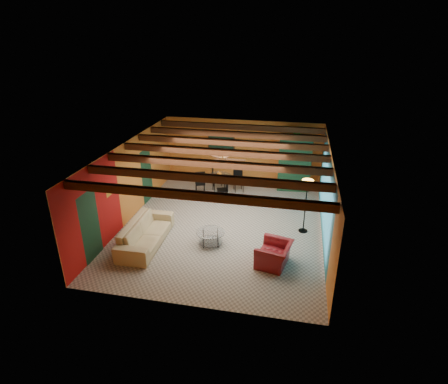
% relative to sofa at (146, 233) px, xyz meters
% --- Properties ---
extents(room, '(6.52, 8.01, 2.71)m').
position_rel_sofa_xyz_m(room, '(2.07, 1.69, 1.99)').
color(room, '#9C958B').
rests_on(room, ground).
extents(sofa, '(1.06, 2.57, 0.74)m').
position_rel_sofa_xyz_m(sofa, '(0.00, 0.00, 0.00)').
color(sofa, tan).
rests_on(sofa, ground).
extents(armchair, '(1.07, 1.17, 0.65)m').
position_rel_sofa_xyz_m(armchair, '(3.92, -0.31, -0.04)').
color(armchair, maroon).
rests_on(armchair, ground).
extents(coffee_table, '(1.06, 1.06, 0.45)m').
position_rel_sofa_xyz_m(coffee_table, '(1.95, 0.35, -0.15)').
color(coffee_table, white).
rests_on(coffee_table, ground).
extents(dining_table, '(2.48, 2.48, 1.00)m').
position_rel_sofa_xyz_m(dining_table, '(1.36, 4.27, 0.13)').
color(dining_table, silver).
rests_on(dining_table, ground).
extents(armoire, '(1.29, 0.72, 2.18)m').
position_rel_sofa_xyz_m(armoire, '(4.27, 5.28, 0.72)').
color(armoire, maroon).
rests_on(armoire, ground).
extents(floor_lamp, '(0.40, 0.40, 1.81)m').
position_rel_sofa_xyz_m(floor_lamp, '(4.72, 1.74, 0.54)').
color(floor_lamp, black).
rests_on(floor_lamp, ground).
extents(ceiling_fan, '(1.50, 1.50, 0.44)m').
position_rel_sofa_xyz_m(ceiling_fan, '(2.07, 1.58, 1.99)').
color(ceiling_fan, '#472614').
rests_on(ceiling_fan, ceiling).
extents(painting, '(1.05, 0.03, 0.65)m').
position_rel_sofa_xyz_m(painting, '(1.17, 5.54, 1.28)').
color(painting, black).
rests_on(painting, wall_back).
extents(potted_plant, '(0.51, 0.46, 0.49)m').
position_rel_sofa_xyz_m(potted_plant, '(4.27, 5.28, 2.05)').
color(potted_plant, '#26661E').
rests_on(potted_plant, armoire).
extents(vase, '(0.20, 0.20, 0.19)m').
position_rel_sofa_xyz_m(vase, '(1.36, 4.27, 0.73)').
color(vase, orange).
rests_on(vase, dining_table).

